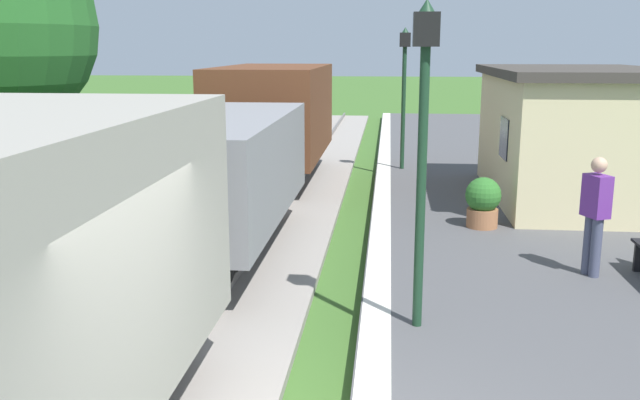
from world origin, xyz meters
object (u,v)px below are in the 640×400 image
object	(u,v)px
freight_train	(206,165)
lamp_post_near	(424,107)
person_waiting	(595,212)
lamp_post_far	(404,72)
potted_planter	(483,202)
station_hut	(573,134)

from	to	relation	value
freight_train	lamp_post_near	bearing A→B (deg)	-42.60
person_waiting	lamp_post_near	size ratio (longest dim) A/B	0.46
person_waiting	lamp_post_far	world-z (taller)	lamp_post_far
potted_planter	lamp_post_near	world-z (taller)	lamp_post_near
freight_train	potted_planter	size ratio (longest dim) A/B	21.18
lamp_post_near	lamp_post_far	bearing A→B (deg)	90.00
lamp_post_near	lamp_post_far	distance (m)	10.77
station_hut	lamp_post_far	bearing A→B (deg)	135.75
lamp_post_near	station_hut	bearing A→B (deg)	64.40
station_hut	freight_train	bearing A→B (deg)	-147.53
station_hut	person_waiting	xyz separation A→B (m)	(-0.98, -5.25, -0.47)
station_hut	lamp_post_near	bearing A→B (deg)	-115.60
person_waiting	freight_train	bearing A→B (deg)	-31.73
freight_train	station_hut	xyz separation A→B (m)	(6.80, 4.33, 0.05)
person_waiting	potted_planter	world-z (taller)	person_waiting
freight_train	person_waiting	size ratio (longest dim) A/B	11.35
person_waiting	potted_planter	xyz separation A→B (m)	(-1.20, 2.60, -0.46)
lamp_post_near	lamp_post_far	xyz separation A→B (m)	(0.00, 10.77, 0.00)
person_waiting	lamp_post_far	bearing A→B (deg)	-96.39
freight_train	person_waiting	world-z (taller)	freight_train
potted_planter	lamp_post_far	bearing A→B (deg)	102.48
station_hut	potted_planter	world-z (taller)	station_hut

